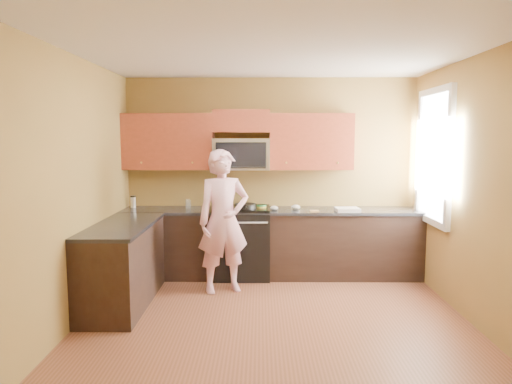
{
  "coord_description": "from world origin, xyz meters",
  "views": [
    {
      "loc": [
        -0.15,
        -4.53,
        1.88
      ],
      "look_at": [
        -0.2,
        1.3,
        1.2
      ],
      "focal_mm": 32.8,
      "sensor_mm": 36.0,
      "label": 1
    }
  ],
  "objects_px": {
    "butter_tub": "(262,210)",
    "microwave": "(242,169)",
    "stove": "(241,242)",
    "travel_mug": "(133,208)",
    "frying_pan": "(245,208)",
    "woman": "(223,221)"
  },
  "relations": [
    {
      "from": "woman",
      "to": "frying_pan",
      "type": "distance_m",
      "value": 0.59
    },
    {
      "from": "woman",
      "to": "travel_mug",
      "type": "height_order",
      "value": "woman"
    },
    {
      "from": "stove",
      "to": "microwave",
      "type": "xyz_separation_m",
      "value": [
        0.0,
        0.12,
        0.97
      ]
    },
    {
      "from": "frying_pan",
      "to": "travel_mug",
      "type": "height_order",
      "value": "travel_mug"
    },
    {
      "from": "stove",
      "to": "woman",
      "type": "distance_m",
      "value": 0.76
    },
    {
      "from": "frying_pan",
      "to": "stove",
      "type": "bearing_deg",
      "value": 116.52
    },
    {
      "from": "woman",
      "to": "butter_tub",
      "type": "bearing_deg",
      "value": 30.4
    },
    {
      "from": "stove",
      "to": "microwave",
      "type": "distance_m",
      "value": 0.98
    },
    {
      "from": "stove",
      "to": "travel_mug",
      "type": "xyz_separation_m",
      "value": [
        -1.5,
        0.16,
        0.45
      ]
    },
    {
      "from": "butter_tub",
      "to": "frying_pan",
      "type": "bearing_deg",
      "value": -169.62
    },
    {
      "from": "microwave",
      "to": "travel_mug",
      "type": "relative_size",
      "value": 4.65
    },
    {
      "from": "butter_tub",
      "to": "woman",
      "type": "bearing_deg",
      "value": -129.28
    },
    {
      "from": "stove",
      "to": "travel_mug",
      "type": "relative_size",
      "value": 5.81
    },
    {
      "from": "frying_pan",
      "to": "travel_mug",
      "type": "relative_size",
      "value": 3.02
    },
    {
      "from": "butter_tub",
      "to": "microwave",
      "type": "bearing_deg",
      "value": 146.82
    },
    {
      "from": "stove",
      "to": "microwave",
      "type": "height_order",
      "value": "microwave"
    },
    {
      "from": "travel_mug",
      "to": "woman",
      "type": "bearing_deg",
      "value": -30.8
    },
    {
      "from": "frying_pan",
      "to": "butter_tub",
      "type": "distance_m",
      "value": 0.22
    },
    {
      "from": "woman",
      "to": "butter_tub",
      "type": "height_order",
      "value": "woman"
    },
    {
      "from": "stove",
      "to": "butter_tub",
      "type": "height_order",
      "value": "butter_tub"
    },
    {
      "from": "butter_tub",
      "to": "stove",
      "type": "bearing_deg",
      "value": 169.07
    },
    {
      "from": "microwave",
      "to": "frying_pan",
      "type": "relative_size",
      "value": 1.54
    }
  ]
}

